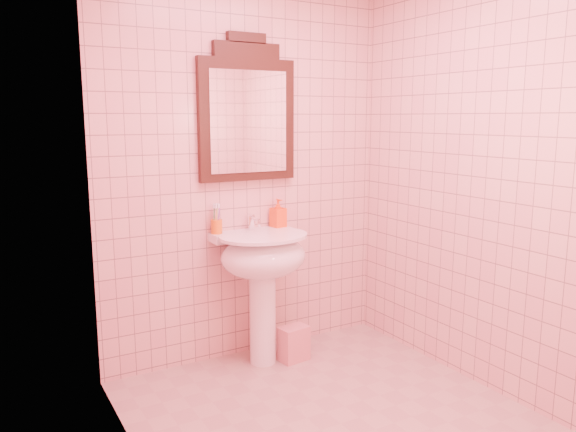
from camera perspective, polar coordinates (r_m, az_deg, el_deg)
floor at (r=3.17m, az=5.36°, el=-20.25°), size 2.20×2.20×0.00m
back_wall at (r=3.70m, az=-4.23°, el=4.63°), size 2.00×0.02×2.50m
pedestal_sink at (r=3.60m, az=-2.56°, el=-5.01°), size 0.58×0.58×0.86m
faucet at (r=3.67m, az=-3.58°, el=-0.63°), size 0.04×0.16×0.11m
mirror at (r=3.66m, az=-4.16°, el=10.34°), size 0.67×0.06×0.93m
toothbrush_cup at (r=3.60m, az=-7.26°, el=-1.02°), size 0.07×0.07×0.17m
soap_dispenser at (r=3.78m, az=-1.01°, el=0.30°), size 0.10×0.10×0.19m
towel at (r=3.81m, az=0.58°, el=-12.82°), size 0.20×0.15×0.23m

